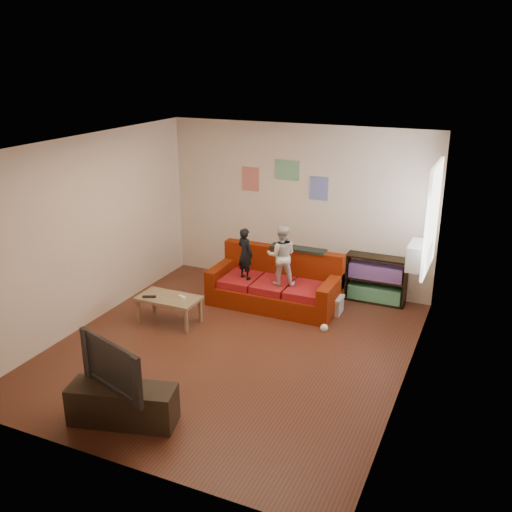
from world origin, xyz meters
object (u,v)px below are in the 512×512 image
at_px(child_a, 245,254).
at_px(television, 119,363).
at_px(tv_stand, 123,405).
at_px(child_b, 281,255).
at_px(bookshelf, 376,282).
at_px(sofa, 276,286).
at_px(coffee_table, 169,301).
at_px(file_box, 329,304).

xyz_separation_m(child_a, television, (0.12, -3.35, -0.11)).
height_order(tv_stand, television, television).
xyz_separation_m(child_b, tv_stand, (-0.48, -3.35, -0.66)).
height_order(child_a, bookshelf, child_a).
xyz_separation_m(sofa, tv_stand, (-0.33, -3.52, -0.08)).
distance_m(coffee_table, file_box, 2.42).
bearing_deg(tv_stand, bookshelf, 52.82).
height_order(bookshelf, file_box, bookshelf).
height_order(child_a, coffee_table, child_a).
bearing_deg(child_a, bookshelf, -130.82).
relative_size(sofa, child_b, 2.16).
bearing_deg(bookshelf, tv_stand, -112.30).
relative_size(file_box, television, 0.39).
height_order(sofa, child_a, child_a).
height_order(sofa, tv_stand, sofa).
xyz_separation_m(bookshelf, file_box, (-0.54, -0.68, -0.20)).
relative_size(coffee_table, tv_stand, 0.79).
distance_m(child_b, coffee_table, 1.79).
relative_size(child_a, television, 0.82).
relative_size(sofa, child_a, 2.45).
relative_size(child_a, coffee_table, 0.90).
bearing_deg(file_box, bookshelf, 51.78).
xyz_separation_m(bookshelf, television, (-1.73, -4.23, 0.37)).
xyz_separation_m(child_a, file_box, (1.32, 0.20, -0.69)).
relative_size(child_b, television, 0.93).
xyz_separation_m(child_b, television, (-0.48, -3.35, -0.16)).
height_order(sofa, child_b, child_b).
height_order(sofa, bookshelf, sofa).
bearing_deg(tv_stand, sofa, 69.79).
bearing_deg(child_b, television, 61.80).
relative_size(coffee_table, bookshelf, 0.95).
bearing_deg(tv_stand, file_box, 56.48).
distance_m(coffee_table, television, 2.43).
xyz_separation_m(coffee_table, file_box, (2.04, 1.29, -0.21)).
bearing_deg(child_a, file_box, -147.71).
relative_size(bookshelf, television, 0.95).
height_order(child_a, child_b, child_b).
relative_size(tv_stand, television, 1.15).
bearing_deg(file_box, sofa, -178.14).
xyz_separation_m(file_box, television, (-1.20, -3.55, 0.58)).
bearing_deg(file_box, child_a, -171.55).
height_order(child_a, television, child_a).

